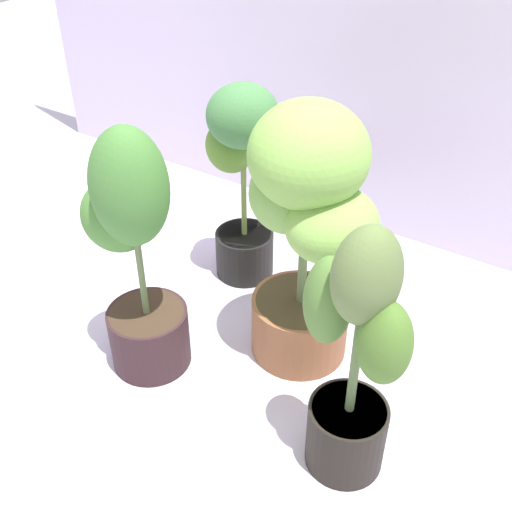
{
  "coord_description": "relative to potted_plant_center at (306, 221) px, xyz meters",
  "views": [
    {
      "loc": [
        0.61,
        -0.99,
        1.24
      ],
      "look_at": [
        -0.08,
        0.07,
        0.33
      ],
      "focal_mm": 43.26,
      "sensor_mm": 36.0,
      "label": 1
    }
  ],
  "objects": [
    {
      "name": "potted_plant_front_right",
      "position": [
        0.27,
        -0.27,
        -0.1
      ],
      "size": [
        0.3,
        0.19,
        0.65
      ],
      "color": "black",
      "rests_on": "ground"
    },
    {
      "name": "potted_plant_front_left",
      "position": [
        -0.34,
        -0.26,
        -0.07
      ],
      "size": [
        0.3,
        0.23,
        0.7
      ],
      "color": "#341F21",
      "rests_on": "ground"
    },
    {
      "name": "ground_plane",
      "position": [
        -0.02,
        -0.15,
        -0.43
      ],
      "size": [
        8.0,
        8.0,
        0.0
      ],
      "primitive_type": "plane",
      "color": "silver",
      "rests_on": "ground"
    },
    {
      "name": "potted_plant_center",
      "position": [
        0.0,
        0.0,
        0.0
      ],
      "size": [
        0.41,
        0.38,
        0.74
      ],
      "color": "brown",
      "rests_on": "ground"
    },
    {
      "name": "potted_plant_back_left",
      "position": [
        -0.35,
        0.22,
        -0.07
      ],
      "size": [
        0.3,
        0.27,
        0.64
      ],
      "color": "black",
      "rests_on": "ground"
    }
  ]
}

